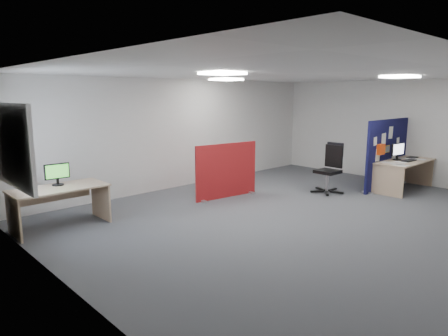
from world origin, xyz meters
TOP-DOWN VIEW (x-y plane):
  - floor at (0.00, 0.00)m, footprint 9.00×9.00m
  - ceiling at (0.00, 0.00)m, footprint 9.00×7.00m
  - wall_back at (0.00, 3.50)m, footprint 9.00×0.02m
  - wall_left at (-4.50, 0.00)m, footprint 0.02×7.00m
  - wall_right at (4.50, 0.00)m, footprint 0.02×7.00m
  - window at (-4.44, 2.00)m, footprint 0.06×1.70m
  - ceiling_lights at (0.33, 0.67)m, footprint 4.10×4.10m
  - navy_divider at (3.46, -0.20)m, footprint 2.09×0.30m
  - main_desk at (3.58, -0.56)m, footprint 1.82×0.81m
  - monitor_main at (3.53, -0.43)m, footprint 0.48×0.20m
  - keyboard at (3.60, -0.69)m, footprint 0.46×0.20m
  - mouse at (3.88, -0.67)m, footprint 0.10×0.06m
  - paper_tray at (4.23, -0.53)m, footprint 0.29×0.23m
  - red_divider at (-0.09, 1.87)m, footprint 1.64×0.30m
  - second_desk at (-3.68, 2.39)m, footprint 1.58×0.79m
  - monitor_second at (-3.63, 2.51)m, footprint 0.43×0.20m
  - office_chair at (2.06, 0.51)m, footprint 0.74×0.78m
  - desk_papers at (3.40, -0.58)m, footprint 1.40×0.85m

SIDE VIEW (x-z plane):
  - floor at x=0.00m, z-range 0.00..0.00m
  - second_desk at x=-3.68m, z-range 0.19..0.92m
  - main_desk at x=3.58m, z-range 0.20..0.93m
  - red_divider at x=-0.09m, z-range -0.01..1.23m
  - office_chair at x=2.06m, z-range 0.08..1.25m
  - desk_papers at x=3.40m, z-range 0.73..0.73m
  - paper_tray at x=4.23m, z-range 0.73..0.74m
  - keyboard at x=3.60m, z-range 0.73..0.75m
  - mouse at x=3.88m, z-range 0.73..0.76m
  - navy_divider at x=3.46m, z-range 0.00..1.72m
  - monitor_second at x=-3.63m, z-range 0.75..1.14m
  - monitor_main at x=3.53m, z-range 0.75..1.17m
  - wall_back at x=0.00m, z-range 0.00..2.70m
  - wall_left at x=-4.50m, z-range 0.00..2.70m
  - wall_right at x=4.50m, z-range 0.00..2.70m
  - window at x=-4.44m, z-range 0.90..2.20m
  - ceiling_lights at x=0.33m, z-range 2.65..2.69m
  - ceiling at x=0.00m, z-range 2.69..2.71m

